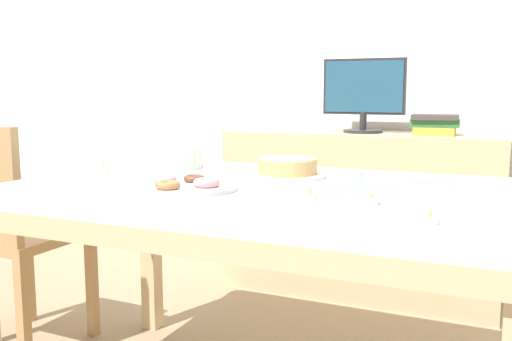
{
  "coord_description": "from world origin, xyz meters",
  "views": [
    {
      "loc": [
        0.71,
        -1.62,
        1.07
      ],
      "look_at": [
        0.02,
        -0.1,
        0.83
      ],
      "focal_mm": 40.0,
      "sensor_mm": 36.0,
      "label": 1
    }
  ],
  "objects_px": {
    "tealight_centre": "(431,219)",
    "computer_monitor": "(363,96)",
    "pastry_platter": "(182,186)",
    "tealight_left_edge": "(371,200)",
    "tealight_right_edge": "(104,168)",
    "plate_stack": "(175,157)",
    "chair": "(7,228)",
    "tealight_near_cakes": "(310,197)",
    "cake_chocolate_round": "(288,168)",
    "book_stack": "(435,124)"
  },
  "relations": [
    {
      "from": "tealight_centre",
      "to": "computer_monitor",
      "type": "bearing_deg",
      "value": 108.88
    },
    {
      "from": "computer_monitor",
      "to": "pastry_platter",
      "type": "relative_size",
      "value": 1.25
    },
    {
      "from": "tealight_left_edge",
      "to": "pastry_platter",
      "type": "bearing_deg",
      "value": -178.96
    },
    {
      "from": "tealight_right_edge",
      "to": "plate_stack",
      "type": "bearing_deg",
      "value": 42.82
    },
    {
      "from": "pastry_platter",
      "to": "chair",
      "type": "bearing_deg",
      "value": 169.03
    },
    {
      "from": "chair",
      "to": "pastry_platter",
      "type": "distance_m",
      "value": 0.99
    },
    {
      "from": "tealight_near_cakes",
      "to": "tealight_right_edge",
      "type": "xyz_separation_m",
      "value": [
        -0.89,
        0.24,
        0.0
      ]
    },
    {
      "from": "pastry_platter",
      "to": "cake_chocolate_round",
      "type": "bearing_deg",
      "value": 61.53
    },
    {
      "from": "chair",
      "to": "plate_stack",
      "type": "xyz_separation_m",
      "value": [
        0.65,
        0.24,
        0.29
      ]
    },
    {
      "from": "computer_monitor",
      "to": "tealight_right_edge",
      "type": "relative_size",
      "value": 10.6
    },
    {
      "from": "tealight_left_edge",
      "to": "tealight_right_edge",
      "type": "xyz_separation_m",
      "value": [
        -1.05,
        0.22,
        0.0
      ]
    },
    {
      "from": "pastry_platter",
      "to": "tealight_right_edge",
      "type": "relative_size",
      "value": 8.49
    },
    {
      "from": "chair",
      "to": "cake_chocolate_round",
      "type": "height_order",
      "value": "chair"
    },
    {
      "from": "computer_monitor",
      "to": "tealight_left_edge",
      "type": "xyz_separation_m",
      "value": [
        0.38,
        -1.45,
        -0.26
      ]
    },
    {
      "from": "book_stack",
      "to": "cake_chocolate_round",
      "type": "relative_size",
      "value": 0.89
    },
    {
      "from": "pastry_platter",
      "to": "tealight_near_cakes",
      "type": "relative_size",
      "value": 8.49
    },
    {
      "from": "tealight_left_edge",
      "to": "computer_monitor",
      "type": "bearing_deg",
      "value": 104.76
    },
    {
      "from": "tealight_near_cakes",
      "to": "tealight_centre",
      "type": "bearing_deg",
      "value": -24.38
    },
    {
      "from": "pastry_platter",
      "to": "tealight_right_edge",
      "type": "height_order",
      "value": "same"
    },
    {
      "from": "computer_monitor",
      "to": "plate_stack",
      "type": "height_order",
      "value": "computer_monitor"
    },
    {
      "from": "computer_monitor",
      "to": "tealight_centre",
      "type": "height_order",
      "value": "computer_monitor"
    },
    {
      "from": "plate_stack",
      "to": "cake_chocolate_round",
      "type": "bearing_deg",
      "value": -6.16
    },
    {
      "from": "cake_chocolate_round",
      "to": "tealight_near_cakes",
      "type": "bearing_deg",
      "value": -60.76
    },
    {
      "from": "tealight_near_cakes",
      "to": "tealight_left_edge",
      "type": "relative_size",
      "value": 1.0
    },
    {
      "from": "tealight_near_cakes",
      "to": "book_stack",
      "type": "bearing_deg",
      "value": 84.46
    },
    {
      "from": "tealight_centre",
      "to": "pastry_platter",
      "type": "bearing_deg",
      "value": 168.06
    },
    {
      "from": "book_stack",
      "to": "tealight_near_cakes",
      "type": "bearing_deg",
      "value": -95.54
    },
    {
      "from": "book_stack",
      "to": "cake_chocolate_round",
      "type": "bearing_deg",
      "value": -107.73
    },
    {
      "from": "tealight_centre",
      "to": "tealight_left_edge",
      "type": "xyz_separation_m",
      "value": [
        -0.17,
        0.17,
        0.0
      ]
    },
    {
      "from": "plate_stack",
      "to": "tealight_right_edge",
      "type": "height_order",
      "value": "plate_stack"
    },
    {
      "from": "plate_stack",
      "to": "tealight_centre",
      "type": "relative_size",
      "value": 5.25
    },
    {
      "from": "chair",
      "to": "tealight_left_edge",
      "type": "height_order",
      "value": "chair"
    },
    {
      "from": "computer_monitor",
      "to": "pastry_platter",
      "type": "height_order",
      "value": "computer_monitor"
    },
    {
      "from": "tealight_left_edge",
      "to": "book_stack",
      "type": "bearing_deg",
      "value": 90.87
    },
    {
      "from": "book_stack",
      "to": "tealight_left_edge",
      "type": "bearing_deg",
      "value": -89.13
    },
    {
      "from": "pastry_platter",
      "to": "tealight_near_cakes",
      "type": "height_order",
      "value": "same"
    },
    {
      "from": "book_stack",
      "to": "cake_chocolate_round",
      "type": "distance_m",
      "value": 1.15
    },
    {
      "from": "chair",
      "to": "pastry_platter",
      "type": "relative_size",
      "value": 2.77
    },
    {
      "from": "cake_chocolate_round",
      "to": "tealight_centre",
      "type": "xyz_separation_m",
      "value": [
        0.54,
        -0.52,
        -0.02
      ]
    },
    {
      "from": "computer_monitor",
      "to": "tealight_right_edge",
      "type": "height_order",
      "value": "computer_monitor"
    },
    {
      "from": "tealight_near_cakes",
      "to": "tealight_centre",
      "type": "relative_size",
      "value": 1.0
    },
    {
      "from": "pastry_platter",
      "to": "tealight_left_edge",
      "type": "xyz_separation_m",
      "value": [
        0.57,
        0.01,
        -0.0
      ]
    },
    {
      "from": "pastry_platter",
      "to": "tealight_centre",
      "type": "relative_size",
      "value": 8.49
    },
    {
      "from": "cake_chocolate_round",
      "to": "plate_stack",
      "type": "bearing_deg",
      "value": 173.84
    },
    {
      "from": "tealight_right_edge",
      "to": "tealight_centre",
      "type": "bearing_deg",
      "value": -17.74
    },
    {
      "from": "computer_monitor",
      "to": "cake_chocolate_round",
      "type": "bearing_deg",
      "value": -89.49
    },
    {
      "from": "book_stack",
      "to": "chair",
      "type": "bearing_deg",
      "value": -139.26
    },
    {
      "from": "pastry_platter",
      "to": "plate_stack",
      "type": "relative_size",
      "value": 1.62
    },
    {
      "from": "tealight_centre",
      "to": "tealight_near_cakes",
      "type": "bearing_deg",
      "value": 155.62
    },
    {
      "from": "tealight_left_edge",
      "to": "tealight_right_edge",
      "type": "height_order",
      "value": "same"
    }
  ]
}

